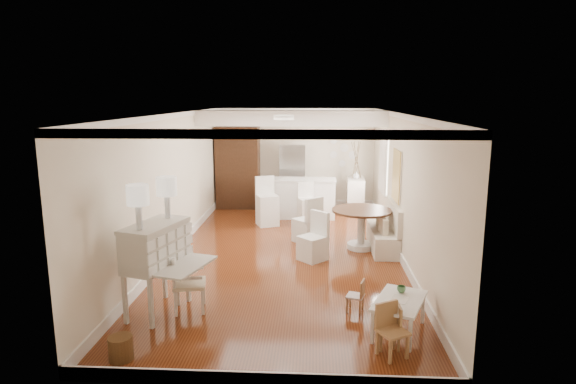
# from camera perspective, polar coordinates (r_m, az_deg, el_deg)

# --- Properties ---
(room) EXTENTS (9.00, 9.04, 2.82)m
(room) POSITION_cam_1_polar(r_m,az_deg,el_deg) (9.60, 0.03, 4.44)
(room) COLOR brown
(room) RESTS_ON ground
(secretary_bureau) EXTENTS (1.32, 1.33, 1.35)m
(secretary_bureau) POSITION_cam_1_polar(r_m,az_deg,el_deg) (7.29, -15.26, -8.71)
(secretary_bureau) COLOR silver
(secretary_bureau) RESTS_ON ground
(gustavian_armchair) EXTENTS (0.58, 0.58, 0.86)m
(gustavian_armchair) POSITION_cam_1_polar(r_m,az_deg,el_deg) (7.34, -11.60, -10.47)
(gustavian_armchair) COLOR silver
(gustavian_armchair) RESTS_ON ground
(wicker_basket) EXTENTS (0.32, 0.32, 0.29)m
(wicker_basket) POSITION_cam_1_polar(r_m,az_deg,el_deg) (6.40, -19.21, -17.06)
(wicker_basket) COLOR brown
(wicker_basket) RESTS_ON ground
(kids_table) EXTENTS (0.89, 1.10, 0.48)m
(kids_table) POSITION_cam_1_polar(r_m,az_deg,el_deg) (6.78, 13.00, -14.15)
(kids_table) COLOR white
(kids_table) RESTS_ON ground
(kids_chair_a) EXTENTS (0.29, 0.29, 0.58)m
(kids_chair_a) POSITION_cam_1_polar(r_m,az_deg,el_deg) (6.38, 11.84, -15.29)
(kids_chair_a) COLOR #A17749
(kids_chair_a) RESTS_ON ground
(kids_chair_b) EXTENTS (0.30, 0.30, 0.50)m
(kids_chair_b) POSITION_cam_1_polar(r_m,az_deg,el_deg) (7.28, 7.98, -12.04)
(kids_chair_b) COLOR #976944
(kids_chair_b) RESTS_ON ground
(kids_chair_c) EXTENTS (0.44, 0.44, 0.67)m
(kids_chair_c) POSITION_cam_1_polar(r_m,az_deg,el_deg) (6.18, 12.31, -15.80)
(kids_chair_c) COLOR tan
(kids_chair_c) RESTS_ON ground
(banquette) EXTENTS (0.52, 1.60, 0.98)m
(banquette) POSITION_cam_1_polar(r_m,az_deg,el_deg) (10.14, 11.19, -3.99)
(banquette) COLOR silver
(banquette) RESTS_ON ground
(dining_table) EXTENTS (1.57, 1.57, 0.84)m
(dining_table) POSITION_cam_1_polar(r_m,az_deg,el_deg) (10.12, 8.67, -4.36)
(dining_table) COLOR #492817
(dining_table) RESTS_ON ground
(slip_chair_near) EXTENTS (0.64, 0.64, 0.94)m
(slip_chair_near) POSITION_cam_1_polar(r_m,az_deg,el_deg) (9.31, 2.94, -5.29)
(slip_chair_near) COLOR white
(slip_chair_near) RESTS_ON ground
(slip_chair_far) EXTENTS (0.69, 0.69, 1.01)m
(slip_chair_far) POSITION_cam_1_polar(r_m,az_deg,el_deg) (10.45, 2.30, -3.24)
(slip_chair_far) COLOR silver
(slip_chair_far) RESTS_ON ground
(breakfast_counter) EXTENTS (2.05, 0.65, 1.03)m
(breakfast_counter) POSITION_cam_1_polar(r_m,az_deg,el_deg) (12.57, 1.00, -0.72)
(breakfast_counter) COLOR white
(breakfast_counter) RESTS_ON ground
(bar_stool_left) EXTENTS (0.62, 0.62, 1.20)m
(bar_stool_left) POSITION_cam_1_polar(r_m,az_deg,el_deg) (11.79, -2.48, -1.12)
(bar_stool_left) COLOR white
(bar_stool_left) RESTS_ON ground
(bar_stool_right) EXTENTS (0.53, 0.53, 1.04)m
(bar_stool_right) POSITION_cam_1_polar(r_m,az_deg,el_deg) (11.90, 2.33, -1.40)
(bar_stool_right) COLOR white
(bar_stool_right) RESTS_ON ground
(pantry_cabinet) EXTENTS (1.20, 0.60, 2.30)m
(pantry_cabinet) POSITION_cam_1_polar(r_m,az_deg,el_deg) (13.69, -5.95, 2.90)
(pantry_cabinet) COLOR #381E11
(pantry_cabinet) RESTS_ON ground
(fridge) EXTENTS (0.75, 0.65, 1.80)m
(fridge) POSITION_cam_1_polar(r_m,az_deg,el_deg) (13.53, 2.03, 1.78)
(fridge) COLOR silver
(fridge) RESTS_ON ground
(sideboard) EXTENTS (0.49, 1.02, 0.96)m
(sideboard) POSITION_cam_1_polar(r_m,az_deg,el_deg) (13.17, 7.99, -0.45)
(sideboard) COLOR silver
(sideboard) RESTS_ON ground
(pencil_cup) EXTENTS (0.15, 0.15, 0.09)m
(pencil_cup) POSITION_cam_1_polar(r_m,az_deg,el_deg) (6.90, 13.27, -11.15)
(pencil_cup) COLOR #4F8854
(pencil_cup) RESTS_ON kids_table
(branch_vase) EXTENTS (0.22, 0.22, 0.19)m
(branch_vase) POSITION_cam_1_polar(r_m,az_deg,el_deg) (13.09, 8.06, 2.02)
(branch_vase) COLOR white
(branch_vase) RESTS_ON sideboard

